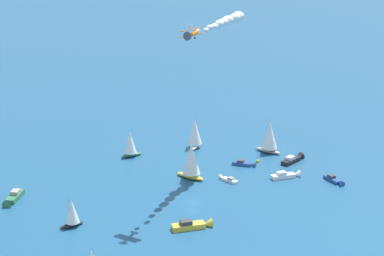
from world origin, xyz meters
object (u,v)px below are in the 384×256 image
(motorboat_far_port, at_px, (194,225))
(motorboat_ahead, at_px, (228,179))
(sailboat_near_centre, at_px, (72,213))
(sailboat_outer_ring_d, at_px, (195,133))
(wingwalker_lead, at_px, (190,26))
(sailboat_mid_cluster, at_px, (191,161))
(motorboat_outer_ring_c, at_px, (335,180))
(marker_buoy, at_px, (257,161))
(motorboat_outer_ring_b, at_px, (245,164))
(sailboat_offshore, at_px, (130,144))
(motorboat_outer_ring_e, at_px, (13,198))
(biplane_lead, at_px, (191,34))
(sailboat_far_stbd, at_px, (270,137))
(motorboat_outer_ring_a, at_px, (287,175))
(motorboat_inshore, at_px, (294,159))

(motorboat_far_port, xyz_separation_m, motorboat_ahead, (28.69, -18.66, -0.31))
(motorboat_far_port, bearing_deg, sailboat_near_centre, 72.95)
(sailboat_outer_ring_d, bearing_deg, wingwalker_lead, 162.96)
(sailboat_mid_cluster, xyz_separation_m, motorboat_outer_ring_c, (-14.59, -41.73, -5.27))
(sailboat_outer_ring_d, bearing_deg, marker_buoy, -140.92)
(sailboat_mid_cluster, relative_size, motorboat_outer_ring_b, 1.70)
(sailboat_offshore, xyz_separation_m, wingwalker_lead, (-42.91, -9.49, 45.68))
(motorboat_outer_ring_e, xyz_separation_m, marker_buoy, (11.47, -78.90, -0.43))
(motorboat_outer_ring_b, distance_m, biplane_lead, 58.97)
(sailboat_near_centre, distance_m, sailboat_mid_cluster, 45.83)
(wingwalker_lead, bearing_deg, sailboat_far_stbd, -47.83)
(motorboat_outer_ring_e, xyz_separation_m, biplane_lead, (-14.93, -48.92, 47.34))
(sailboat_near_centre, distance_m, sailboat_far_stbd, 82.03)
(motorboat_outer_ring_a, distance_m, motorboat_outer_ring_c, 14.62)
(sailboat_near_centre, bearing_deg, sailboat_far_stbd, -60.29)
(motorboat_far_port, relative_size, motorboat_ahead, 1.59)
(motorboat_inshore, bearing_deg, sailboat_outer_ring_d, 51.43)
(motorboat_far_port, distance_m, motorboat_ahead, 34.22)
(motorboat_ahead, xyz_separation_m, motorboat_outer_ring_a, (-2.17, -18.86, 0.22))
(motorboat_outer_ring_b, bearing_deg, motorboat_far_port, 144.55)
(sailboat_near_centre, bearing_deg, biplane_lead, -79.59)
(sailboat_near_centre, bearing_deg, motorboat_inshore, -68.31)
(motorboat_inshore, distance_m, motorboat_outer_ring_e, 91.27)
(biplane_lead, bearing_deg, sailboat_near_centre, 100.41)
(sailboat_far_stbd, xyz_separation_m, sailboat_outer_ring_d, (11.99, 23.55, -0.30))
(sailboat_near_centre, distance_m, biplane_lead, 56.13)
(motorboat_inshore, bearing_deg, biplane_lead, 119.74)
(sailboat_outer_ring_d, relative_size, marker_buoy, 5.68)
(motorboat_outer_ring_e, bearing_deg, motorboat_outer_ring_c, -96.80)
(sailboat_offshore, relative_size, motorboat_outer_ring_b, 1.32)
(sailboat_near_centre, distance_m, wingwalker_lead, 57.59)
(sailboat_far_stbd, relative_size, biplane_lead, 1.83)
(motorboat_ahead, xyz_separation_m, motorboat_outer_ring_b, (11.30, -9.80, 0.08))
(motorboat_inshore, height_order, biplane_lead, biplane_lead)
(sailboat_outer_ring_d, bearing_deg, sailboat_far_stbd, -116.98)
(sailboat_outer_ring_d, bearing_deg, motorboat_far_port, 164.40)
(sailboat_far_stbd, relative_size, marker_buoy, 6.00)
(motorboat_inshore, height_order, sailboat_offshore, sailboat_offshore)
(wingwalker_lead, bearing_deg, motorboat_outer_ring_c, -86.02)
(sailboat_offshore, bearing_deg, motorboat_outer_ring_e, 125.91)
(motorboat_inshore, xyz_separation_m, motorboat_outer_ring_b, (0.50, 17.00, -0.20))
(sailboat_near_centre, relative_size, motorboat_far_port, 0.79)
(sailboat_mid_cluster, distance_m, wingwalker_lead, 48.09)
(motorboat_outer_ring_c, bearing_deg, sailboat_far_stbd, 16.72)
(motorboat_ahead, bearing_deg, marker_buoy, -48.30)
(sailboat_offshore, height_order, motorboat_outer_ring_c, sailboat_offshore)
(sailboat_near_centre, bearing_deg, motorboat_far_port, -107.05)
(motorboat_outer_ring_a, bearing_deg, motorboat_ahead, 83.43)
(sailboat_offshore, relative_size, biplane_lead, 1.46)
(biplane_lead, bearing_deg, sailboat_offshore, 12.90)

